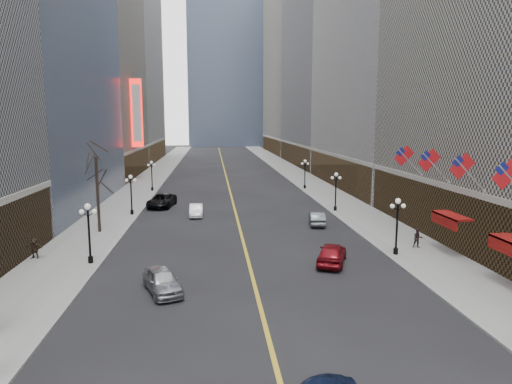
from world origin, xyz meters
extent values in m
cube|color=gray|center=(14.00, 70.00, 0.07)|extent=(6.00, 230.00, 0.15)
cube|color=gray|center=(-14.00, 70.00, 0.07)|extent=(6.00, 230.00, 0.15)
cube|color=gold|center=(0.00, 80.00, 0.01)|extent=(0.25, 200.00, 0.02)
cube|color=#46382F|center=(18.40, 29.00, 2.60)|extent=(2.80, 41.00, 5.00)
cube|color=#46382F|center=(18.40, 68.00, 2.60)|extent=(2.80, 35.00, 5.00)
cube|color=gray|center=(30.00, 106.00, 24.00)|extent=(26.00, 40.00, 48.00)
cube|color=#46382F|center=(18.40, 106.00, 2.60)|extent=(2.80, 39.00, 5.00)
cube|color=#AAA28D|center=(30.00, 149.00, 31.00)|extent=(26.00, 46.00, 62.00)
cube|color=#46382F|center=(18.40, 149.00, 2.60)|extent=(2.80, 45.00, 5.00)
cube|color=#AAA28D|center=(-30.00, 87.00, 25.00)|extent=(26.00, 30.00, 50.00)
cube|color=#46382F|center=(-18.40, 87.00, 2.60)|extent=(2.80, 29.00, 5.00)
cube|color=silver|center=(-30.00, 121.00, 36.00)|extent=(26.00, 38.00, 72.00)
cube|color=#46382F|center=(-18.40, 121.00, 2.60)|extent=(2.80, 37.00, 5.00)
cylinder|color=black|center=(11.80, 30.00, 0.40)|extent=(0.36, 0.36, 0.50)
cylinder|color=black|center=(11.80, 30.00, 2.15)|extent=(0.16, 0.16, 4.00)
sphere|color=white|center=(11.80, 30.00, 4.45)|extent=(0.44, 0.44, 0.44)
sphere|color=white|center=(11.35, 30.00, 4.05)|extent=(0.36, 0.36, 0.36)
sphere|color=white|center=(12.25, 30.00, 4.05)|extent=(0.36, 0.36, 0.36)
cylinder|color=black|center=(11.80, 48.00, 0.40)|extent=(0.36, 0.36, 0.50)
cylinder|color=black|center=(11.80, 48.00, 2.15)|extent=(0.16, 0.16, 4.00)
sphere|color=white|center=(11.80, 48.00, 4.45)|extent=(0.44, 0.44, 0.44)
sphere|color=white|center=(11.35, 48.00, 4.05)|extent=(0.36, 0.36, 0.36)
sphere|color=white|center=(12.25, 48.00, 4.05)|extent=(0.36, 0.36, 0.36)
cylinder|color=black|center=(11.80, 66.00, 0.40)|extent=(0.36, 0.36, 0.50)
cylinder|color=black|center=(11.80, 66.00, 2.15)|extent=(0.16, 0.16, 4.00)
sphere|color=white|center=(11.80, 66.00, 4.45)|extent=(0.44, 0.44, 0.44)
sphere|color=white|center=(11.35, 66.00, 4.05)|extent=(0.36, 0.36, 0.36)
sphere|color=white|center=(12.25, 66.00, 4.05)|extent=(0.36, 0.36, 0.36)
cylinder|color=black|center=(-11.80, 30.00, 0.40)|extent=(0.36, 0.36, 0.50)
cylinder|color=black|center=(-11.80, 30.00, 2.15)|extent=(0.16, 0.16, 4.00)
sphere|color=white|center=(-11.80, 30.00, 4.45)|extent=(0.44, 0.44, 0.44)
sphere|color=white|center=(-12.25, 30.00, 4.05)|extent=(0.36, 0.36, 0.36)
sphere|color=white|center=(-11.35, 30.00, 4.05)|extent=(0.36, 0.36, 0.36)
cylinder|color=black|center=(-11.80, 48.00, 0.40)|extent=(0.36, 0.36, 0.50)
cylinder|color=black|center=(-11.80, 48.00, 2.15)|extent=(0.16, 0.16, 4.00)
sphere|color=white|center=(-11.80, 48.00, 4.45)|extent=(0.44, 0.44, 0.44)
sphere|color=white|center=(-12.25, 48.00, 4.05)|extent=(0.36, 0.36, 0.36)
sphere|color=white|center=(-11.35, 48.00, 4.05)|extent=(0.36, 0.36, 0.36)
cylinder|color=black|center=(-11.80, 66.00, 0.40)|extent=(0.36, 0.36, 0.50)
cylinder|color=black|center=(-11.80, 66.00, 2.15)|extent=(0.16, 0.16, 4.00)
sphere|color=white|center=(-11.80, 66.00, 4.45)|extent=(0.44, 0.44, 0.44)
sphere|color=white|center=(-12.25, 66.00, 4.05)|extent=(0.36, 0.36, 0.36)
sphere|color=white|center=(-11.35, 66.00, 4.05)|extent=(0.36, 0.36, 0.36)
cube|color=red|center=(15.15, 22.00, 7.45)|extent=(1.94, 0.04, 1.94)
cube|color=navy|center=(14.80, 22.00, 7.80)|extent=(0.88, 0.06, 0.88)
cylinder|color=#B2B2B7|center=(15.80, 27.00, 6.80)|extent=(2.49, 0.12, 2.49)
cube|color=red|center=(15.15, 27.00, 7.45)|extent=(1.94, 0.04, 1.94)
cube|color=navy|center=(14.80, 27.00, 7.80)|extent=(0.88, 0.06, 0.88)
cylinder|color=#B2B2B7|center=(15.80, 32.00, 6.80)|extent=(2.49, 0.12, 2.49)
cube|color=red|center=(15.15, 32.00, 7.45)|extent=(1.94, 0.04, 1.94)
cube|color=navy|center=(14.80, 32.00, 7.80)|extent=(0.88, 0.06, 0.88)
cylinder|color=#B2B2B7|center=(15.80, 37.00, 6.80)|extent=(2.49, 0.12, 2.49)
cube|color=red|center=(15.15, 37.00, 7.45)|extent=(1.94, 0.04, 1.94)
cube|color=navy|center=(14.80, 37.00, 7.80)|extent=(0.88, 0.06, 0.88)
cube|color=maroon|center=(15.65, 22.00, 2.80)|extent=(0.10, 4.00, 0.90)
cube|color=maroon|center=(16.30, 30.00, 3.20)|extent=(1.40, 4.00, 0.15)
cube|color=maroon|center=(15.65, 30.00, 2.80)|extent=(0.10, 4.00, 0.90)
cube|color=red|center=(-15.90, 80.00, 12.00)|extent=(2.00, 0.50, 12.00)
cube|color=white|center=(-15.85, 80.00, 12.00)|extent=(1.40, 0.55, 10.00)
cylinder|color=#2D231C|center=(-13.50, 40.00, 3.75)|extent=(0.28, 0.28, 7.20)
imported|color=#929399|center=(-5.87, 23.86, 0.76)|extent=(3.23, 4.80, 1.52)
imported|color=silver|center=(-4.54, 46.99, 0.68)|extent=(1.50, 4.14, 1.36)
imported|color=black|center=(-9.00, 53.01, 0.82)|extent=(3.61, 6.25, 1.64)
imported|color=maroon|center=(6.21, 28.52, 0.82)|extent=(3.53, 5.16, 1.63)
imported|color=#4D5455|center=(8.03, 41.36, 0.69)|extent=(2.05, 4.38, 1.39)
imported|color=black|center=(14.35, 31.61, 0.96)|extent=(0.85, 0.56, 1.62)
imported|color=#34291D|center=(-16.40, 31.64, 1.01)|extent=(1.66, 0.85, 1.72)
camera|label=1|loc=(-2.64, -3.87, 10.65)|focal=32.00mm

